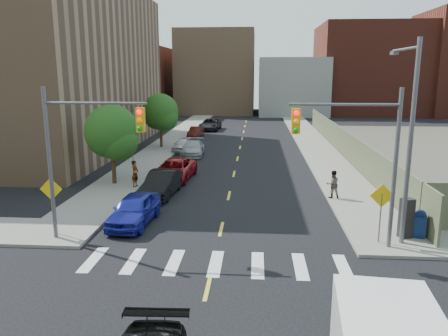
% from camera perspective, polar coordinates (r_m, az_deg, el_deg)
% --- Properties ---
extents(ground, '(160.00, 160.00, 0.00)m').
position_cam_1_polar(ground, '(14.61, -3.05, -18.95)').
color(ground, black).
rests_on(ground, ground).
extents(sidewalk_nw, '(3.50, 73.00, 0.15)m').
position_cam_1_polar(sidewalk_nw, '(55.20, -5.59, 4.54)').
color(sidewalk_nw, gray).
rests_on(sidewalk_nw, ground).
extents(sidewalk_ne, '(3.50, 73.00, 0.15)m').
position_cam_1_polar(sidewalk_ne, '(54.73, 10.66, 4.32)').
color(sidewalk_ne, gray).
rests_on(sidewalk_ne, ground).
extents(fence_north, '(0.12, 44.00, 2.50)m').
position_cam_1_polar(fence_north, '(41.63, 15.25, 3.22)').
color(fence_north, '#696E4D').
rests_on(fence_north, ground).
extents(building_nw, '(22.00, 30.00, 16.00)m').
position_cam_1_polar(building_nw, '(48.53, -25.46, 11.73)').
color(building_nw, '#8C6B4C').
rests_on(building_nw, ground).
extents(bg_bldg_west, '(14.00, 18.00, 12.00)m').
position_cam_1_polar(bg_bldg_west, '(85.71, -11.96, 11.10)').
color(bg_bldg_west, '#592319').
rests_on(bg_bldg_west, ground).
extents(bg_bldg_midwest, '(14.00, 16.00, 15.00)m').
position_cam_1_polar(bg_bldg_midwest, '(84.71, -0.92, 12.37)').
color(bg_bldg_midwest, '#8C6B4C').
rests_on(bg_bldg_midwest, ground).
extents(bg_bldg_center, '(12.00, 16.00, 10.00)m').
position_cam_1_polar(bg_bldg_center, '(82.65, 8.83, 10.49)').
color(bg_bldg_center, gray).
rests_on(bg_bldg_center, ground).
extents(bg_bldg_east, '(18.00, 18.00, 16.00)m').
position_cam_1_polar(bg_bldg_east, '(86.78, 18.26, 12.09)').
color(bg_bldg_east, '#592319').
rests_on(bg_bldg_east, ground).
extents(signal_nw, '(4.59, 0.30, 7.00)m').
position_cam_1_polar(signal_nw, '(20.13, -18.13, 3.02)').
color(signal_nw, '#59595E').
rests_on(signal_nw, ground).
extents(signal_ne, '(4.59, 0.30, 7.00)m').
position_cam_1_polar(signal_ne, '(19.12, 17.31, 2.60)').
color(signal_ne, '#59595E').
rests_on(signal_ne, ground).
extents(streetlight_ne, '(0.25, 3.70, 9.00)m').
position_cam_1_polar(streetlight_ne, '(20.48, 22.95, 4.76)').
color(streetlight_ne, '#59595E').
rests_on(streetlight_ne, ground).
extents(warn_sign_nw, '(1.06, 0.06, 2.83)m').
position_cam_1_polar(warn_sign_nw, '(21.84, -21.60, -3.35)').
color(warn_sign_nw, '#59595E').
rests_on(warn_sign_nw, ground).
extents(warn_sign_ne, '(1.06, 0.06, 2.83)m').
position_cam_1_polar(warn_sign_ne, '(20.44, 19.87, -4.26)').
color(warn_sign_ne, '#59595E').
rests_on(warn_sign_ne, ground).
extents(warn_sign_midwest, '(1.06, 0.06, 2.83)m').
position_cam_1_polar(warn_sign_midwest, '(34.18, -11.86, 2.72)').
color(warn_sign_midwest, '#59595E').
rests_on(warn_sign_midwest, ground).
extents(tree_west_near, '(3.66, 3.64, 5.52)m').
position_cam_1_polar(tree_west_near, '(30.29, -14.41, 4.22)').
color(tree_west_near, '#332114').
rests_on(tree_west_near, ground).
extents(tree_west_far, '(3.66, 3.64, 5.52)m').
position_cam_1_polar(tree_west_far, '(44.66, -8.29, 7.01)').
color(tree_west_far, '#332114').
rests_on(tree_west_far, ground).
extents(parked_car_blue, '(2.12, 4.62, 1.54)m').
position_cam_1_polar(parked_car_blue, '(22.73, -11.63, -5.34)').
color(parked_car_blue, '#1B2097').
rests_on(parked_car_blue, ground).
extents(parked_car_black, '(1.98, 4.81, 1.55)m').
position_cam_1_polar(parked_car_black, '(27.61, -8.12, -2.01)').
color(parked_car_black, black).
rests_on(parked_car_black, ground).
extents(parked_car_red, '(2.85, 5.49, 1.48)m').
position_cam_1_polar(parked_car_red, '(31.52, -6.54, -0.23)').
color(parked_car_red, '#A41019').
rests_on(parked_car_red, ground).
extents(parked_car_silver, '(2.15, 4.91, 1.40)m').
position_cam_1_polar(parked_car_silver, '(40.61, -4.08, 2.62)').
color(parked_car_silver, '#96999D').
rests_on(parked_car_silver, ground).
extents(parked_car_white, '(1.83, 3.92, 1.30)m').
position_cam_1_polar(parked_car_white, '(42.81, -5.41, 3.03)').
color(parked_car_white, silver).
rests_on(parked_car_white, ground).
extents(parked_car_maroon, '(1.67, 3.92, 1.26)m').
position_cam_1_polar(parked_car_maroon, '(51.89, -3.70, 4.69)').
color(parked_car_maroon, '#3C0F0C').
rests_on(parked_car_maroon, ground).
extents(parked_car_grey, '(2.80, 5.54, 1.50)m').
position_cam_1_polar(parked_car_grey, '(58.66, -1.82, 5.72)').
color(parked_car_grey, black).
rests_on(parked_car_grey, ground).
extents(mailbox, '(0.63, 0.55, 1.31)m').
position_cam_1_polar(mailbox, '(22.06, 24.19, -6.71)').
color(mailbox, '#0D204E').
rests_on(mailbox, sidewalk_ne).
extents(payphone, '(0.66, 0.59, 1.85)m').
position_cam_1_polar(payphone, '(21.73, 22.70, -6.05)').
color(payphone, black).
rests_on(payphone, sidewalk_ne).
extents(pedestrian_west, '(0.52, 0.70, 1.76)m').
position_cam_1_polar(pedestrian_west, '(29.42, -11.53, -0.73)').
color(pedestrian_west, gray).
rests_on(pedestrian_west, sidewalk_nw).
extents(pedestrian_east, '(0.92, 0.77, 1.69)m').
position_cam_1_polar(pedestrian_east, '(27.10, 14.01, -2.06)').
color(pedestrian_east, gray).
rests_on(pedestrian_east, sidewalk_ne).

